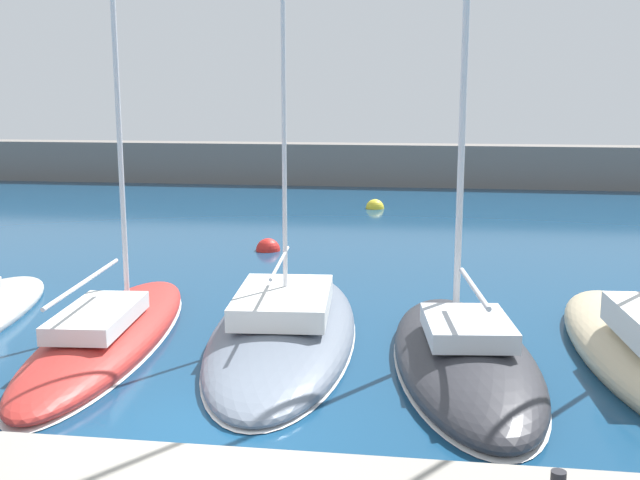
% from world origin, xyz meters
% --- Properties ---
extents(ground_plane, '(120.00, 120.00, 0.00)m').
position_xyz_m(ground_plane, '(0.00, 0.00, 0.00)').
color(ground_plane, navy).
extents(breakwater_seawall, '(108.00, 2.09, 2.49)m').
position_xyz_m(breakwater_seawall, '(0.00, 35.00, 1.25)').
color(breakwater_seawall, slate).
rests_on(breakwater_seawall, ground_plane).
extents(sailboat_red_second, '(3.10, 9.67, 17.40)m').
position_xyz_m(sailboat_red_second, '(-3.40, 4.16, 0.29)').
color(sailboat_red_second, '#B72D28').
rests_on(sailboat_red_second, ground_plane).
extents(sailboat_slate_third, '(4.05, 10.69, 22.01)m').
position_xyz_m(sailboat_slate_third, '(0.43, 5.23, 0.24)').
color(sailboat_slate_third, slate).
rests_on(sailboat_slate_third, ground_plane).
extents(sailboat_charcoal_fourth, '(3.77, 8.69, 15.98)m').
position_xyz_m(sailboat_charcoal_fourth, '(4.46, 3.74, 0.29)').
color(sailboat_charcoal_fourth, '#2D2D33').
rests_on(sailboat_charcoal_fourth, ground_plane).
extents(mooring_buoy_yellow, '(0.90, 0.90, 0.90)m').
position_xyz_m(mooring_buoy_yellow, '(1.10, 25.48, 0.00)').
color(mooring_buoy_yellow, yellow).
rests_on(mooring_buoy_yellow, ground_plane).
extents(mooring_buoy_red, '(0.88, 0.88, 0.88)m').
position_xyz_m(mooring_buoy_red, '(-1.99, 14.86, 0.00)').
color(mooring_buoy_red, red).
rests_on(mooring_buoy_red, ground_plane).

